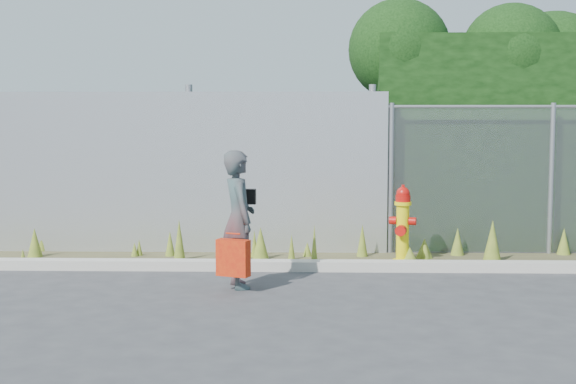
# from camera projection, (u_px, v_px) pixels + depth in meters

# --- Properties ---
(ground) EXTENTS (80.00, 80.00, 0.00)m
(ground) POSITION_uv_depth(u_px,v_px,m) (314.00, 306.00, 7.97)
(ground) COLOR #363638
(ground) RESTS_ON ground
(curb) EXTENTS (16.00, 0.22, 0.12)m
(curb) POSITION_uv_depth(u_px,v_px,m) (313.00, 266.00, 9.75)
(curb) COLOR #A9A498
(curb) RESTS_ON ground
(weed_strip) EXTENTS (16.00, 1.28, 0.55)m
(weed_strip) POSITION_uv_depth(u_px,v_px,m) (340.00, 251.00, 10.39)
(weed_strip) COLOR #443F26
(weed_strip) RESTS_ON ground
(corrugated_fence) EXTENTS (8.50, 0.21, 2.30)m
(corrugated_fence) POSITION_uv_depth(u_px,v_px,m) (76.00, 173.00, 10.94)
(corrugated_fence) COLOR #B2B5BA
(corrugated_fence) RESTS_ON ground
(fire_hydrant) EXTENTS (0.34, 0.30, 1.01)m
(fire_hydrant) POSITION_uv_depth(u_px,v_px,m) (403.00, 226.00, 10.14)
(fire_hydrant) COLOR yellow
(fire_hydrant) RESTS_ON ground
(woman) EXTENTS (0.52, 0.64, 1.51)m
(woman) POSITION_uv_depth(u_px,v_px,m) (238.00, 219.00, 8.75)
(woman) COLOR #0F6465
(woman) RESTS_ON ground
(red_tote_bag) EXTENTS (0.35, 0.13, 0.46)m
(red_tote_bag) POSITION_uv_depth(u_px,v_px,m) (233.00, 258.00, 8.53)
(red_tote_bag) COLOR #B2160A
(black_shoulder_bag) EXTENTS (0.22, 0.09, 0.17)m
(black_shoulder_bag) POSITION_uv_depth(u_px,v_px,m) (246.00, 197.00, 8.92)
(black_shoulder_bag) COLOR black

